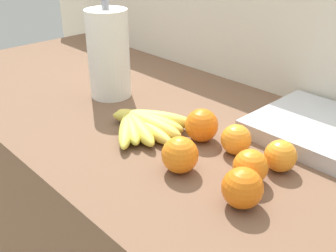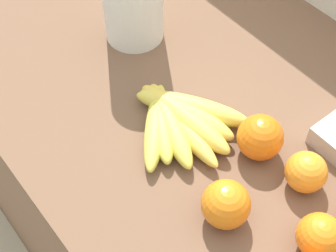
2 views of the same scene
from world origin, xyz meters
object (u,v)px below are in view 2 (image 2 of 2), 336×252
at_px(orange_far_right, 226,204).
at_px(orange_back_left, 320,236).
at_px(orange_center, 260,137).
at_px(orange_back_right, 306,172).
at_px(banana_bunch, 178,119).

xyz_separation_m(orange_far_right, orange_back_left, (0.12, 0.07, -0.00)).
height_order(orange_far_right, orange_center, orange_center).
distance_m(orange_back_left, orange_center, 0.18).
xyz_separation_m(orange_back_right, orange_center, (-0.09, -0.01, 0.01)).
height_order(orange_back_left, orange_center, orange_center).
xyz_separation_m(orange_far_right, orange_back_right, (0.03, 0.14, -0.00)).
bearing_deg(orange_far_right, orange_back_right, 76.44).
distance_m(banana_bunch, orange_back_left, 0.30).
xyz_separation_m(orange_back_left, orange_back_right, (-0.08, 0.07, -0.00)).
height_order(banana_bunch, orange_back_right, orange_back_right).
distance_m(orange_far_right, orange_center, 0.14).
bearing_deg(orange_back_right, orange_far_right, -103.56).
distance_m(banana_bunch, orange_far_right, 0.19).
bearing_deg(orange_center, orange_back_left, -17.54).
height_order(orange_far_right, orange_back_left, orange_far_right).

